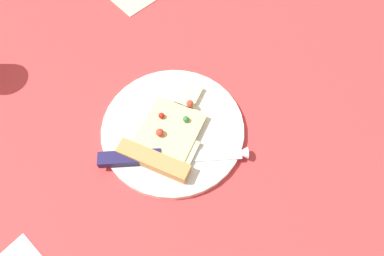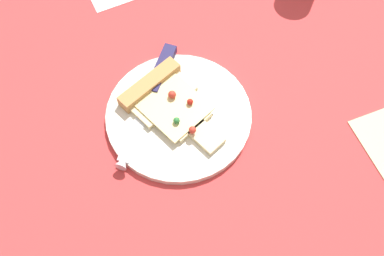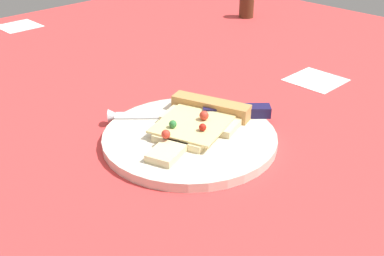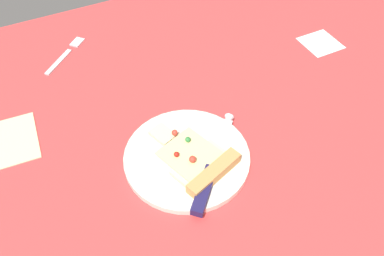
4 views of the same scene
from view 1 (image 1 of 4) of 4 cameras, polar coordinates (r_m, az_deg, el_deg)
ground_plane at (r=56.76cm, az=-3.88°, el=-13.00°), size 143.86×143.86×3.00cm
plate at (r=59.36cm, az=-3.16°, el=-0.25°), size 24.19×24.19×1.29cm
pizza_slice at (r=57.09cm, az=-4.33°, el=-1.69°), size 14.03×18.99×2.63cm
knife at (r=56.03cm, az=-5.49°, el=-4.75°), size 18.05×18.85×2.45cm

